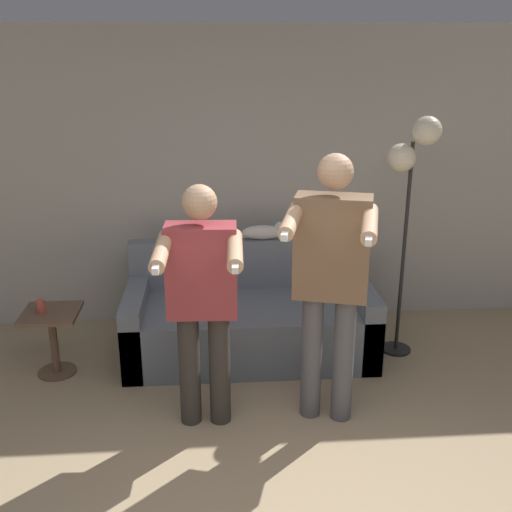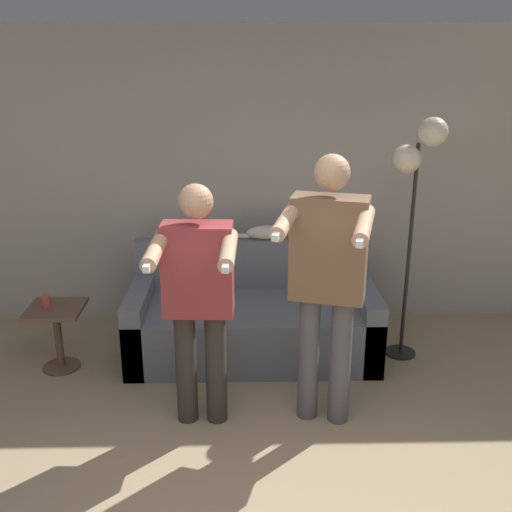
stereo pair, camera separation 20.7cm
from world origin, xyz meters
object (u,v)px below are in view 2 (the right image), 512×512
Objects in this scene: person_left at (198,292)px; cat at (269,232)px; floor_lamp at (418,165)px; cup at (46,302)px; person_right at (327,274)px; side_table at (57,325)px; couch at (253,320)px.

person_left reaches higher than cat.
floor_lamp reaches higher than cup.
person_left is at bearing -164.18° from person_right.
person_right is 2.22m from side_table.
person_left is 1.50m from side_table.
floor_lamp is at bearing 31.92° from person_left.
person_left reaches higher than side_table.
person_right is 1.30m from floor_lamp.
side_table is at bearing 9.11° from cup.
person_left is 1.42m from cat.
cat is (0.50, 1.33, -0.01)m from person_left.
person_left is at bearing -150.25° from floor_lamp.
person_right is at bearing -19.76° from cup.
floor_lamp reaches higher than couch.
cat is 0.25× the size of floor_lamp.
person_right reaches higher than cup.
couch is 1.24m from person_left.
person_right reaches higher than person_left.
person_left is 0.90× the size of person_right.
side_table is at bearing -171.16° from couch.
person_right is 18.06× the size of cup.
cup is at bearing 175.83° from person_right.
cup is (-2.82, -0.18, -1.00)m from floor_lamp.
person_left is 1.47m from cup.
cat is 0.92× the size of side_table.
person_right reaches higher than side_table.
couch reaches higher than cup.
couch is 1.79m from floor_lamp.
floor_lamp is 3.01m from side_table.
couch is at bearing 8.85° from cup.
person_right is at bearing -20.57° from side_table.
person_left is (-0.36, -0.98, 0.66)m from couch.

